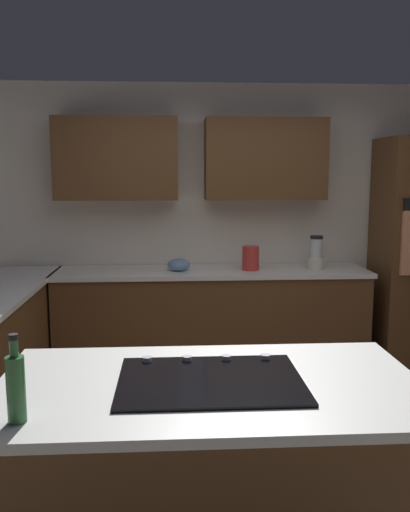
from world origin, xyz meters
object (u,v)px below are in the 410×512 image
Objects in this scene: cooktop at (210,380)px; mixing_bowl at (179,265)px; oil_bottle at (16,387)px; kettle at (251,258)px; blender at (316,255)px.

mixing_bowl reaches higher than cooktop.
mixing_bowl is at bearing -101.33° from oil_bottle.
oil_bottle reaches higher than mixing_bowl.
oil_bottle is at bearing 78.67° from mixing_bowl.
oil_bottle is at bearing 67.30° from kettle.
oil_bottle is (1.25, 2.98, 0.02)m from kettle.
blender is at bearing -113.51° from cooktop.
oil_bottle is (0.60, 2.98, 0.07)m from mixing_bowl.
cooktop is 2.71m from kettle.
kettle reaches higher than mixing_bowl.
kettle is at bearing 0.00° from blender.
mixing_bowl is (0.10, -2.65, 0.05)m from cooktop.
cooktop is 3.50× the size of kettle.
blender is 1.25m from mixing_bowl.
oil_bottle is (1.85, 2.98, -0.00)m from blender.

